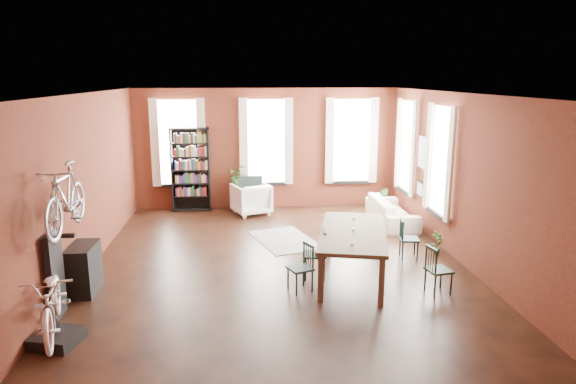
{
  "coord_description": "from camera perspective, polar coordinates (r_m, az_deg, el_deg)",
  "views": [
    {
      "loc": [
        -0.62,
        -9.14,
        3.5
      ],
      "look_at": [
        0.24,
        0.6,
        1.29
      ],
      "focal_mm": 32.0,
      "sensor_mm": 36.0,
      "label": 1
    }
  ],
  "objects": [
    {
      "name": "bike_trainer",
      "position": [
        7.77,
        -24.28,
        -14.6
      ],
      "size": [
        0.68,
        0.68,
        0.16
      ],
      "primitive_type": "cube",
      "rotation": [
        0.0,
        0.0,
        -0.27
      ],
      "color": "black",
      "rests_on": "ground"
    },
    {
      "name": "room",
      "position": [
        9.89,
        0.04,
        4.83
      ],
      "size": [
        9.0,
        9.04,
        3.22
      ],
      "color": "black",
      "rests_on": "ground"
    },
    {
      "name": "cream_sofa",
      "position": [
        12.66,
        11.49,
        -1.65
      ],
      "size": [
        0.61,
        2.08,
        0.81
      ],
      "primitive_type": "imported",
      "rotation": [
        0.0,
        0.0,
        1.57
      ],
      "color": "beige",
      "rests_on": "ground"
    },
    {
      "name": "dining_chair_c",
      "position": [
        8.85,
        16.41,
        -8.3
      ],
      "size": [
        0.43,
        0.43,
        0.8
      ],
      "primitive_type": "cube",
      "rotation": [
        0.0,
        0.0,
        1.76
      ],
      "color": "black",
      "rests_on": "ground"
    },
    {
      "name": "dining_chair_b",
      "position": [
        9.12,
        2.95,
        -6.91
      ],
      "size": [
        0.44,
        0.44,
        0.87
      ],
      "primitive_type": "cube",
      "rotation": [
        0.0,
        0.0,
        -1.67
      ],
      "color": "black",
      "rests_on": "ground"
    },
    {
      "name": "plant_on_stand",
      "position": [
        13.67,
        -5.52,
        1.52
      ],
      "size": [
        0.77,
        0.8,
        0.49
      ],
      "primitive_type": "imported",
      "rotation": [
        0.0,
        0.0,
        -0.4
      ],
      "color": "#325F26",
      "rests_on": "plant_stand"
    },
    {
      "name": "bike_wall_rack",
      "position": [
        8.35,
        -24.41,
        -8.41
      ],
      "size": [
        0.16,
        0.6,
        1.3
      ],
      "primitive_type": "cube",
      "color": "black",
      "rests_on": "ground"
    },
    {
      "name": "console_table",
      "position": [
        9.2,
        -21.74,
        -7.9
      ],
      "size": [
        0.4,
        0.8,
        0.8
      ],
      "primitive_type": "cube",
      "color": "black",
      "rests_on": "ground"
    },
    {
      "name": "plant_small",
      "position": [
        10.79,
        16.16,
        -6.22
      ],
      "size": [
        0.44,
        0.54,
        0.17
      ],
      "primitive_type": "imported",
      "rotation": [
        0.0,
        0.0,
        0.45
      ],
      "color": "#2B5321",
      "rests_on": "ground"
    },
    {
      "name": "bicycle_hung",
      "position": [
        7.88,
        -23.68,
        1.67
      ],
      "size": [
        0.47,
        1.0,
        1.66
      ],
      "primitive_type": "imported",
      "color": "#A5A8AD",
      "rests_on": "bike_wall_rack"
    },
    {
      "name": "bicycle_floor",
      "position": [
        7.42,
        -24.98,
        -8.03
      ],
      "size": [
        0.81,
        1.03,
        1.72
      ],
      "primitive_type": "imported",
      "rotation": [
        0.0,
        0.0,
        0.25
      ],
      "color": "silver",
      "rests_on": "bike_trainer"
    },
    {
      "name": "dining_table",
      "position": [
        9.25,
        7.16,
        -6.8
      ],
      "size": [
        1.65,
        2.66,
        0.84
      ],
      "primitive_type": "cube",
      "rotation": [
        0.0,
        0.0,
        -0.23
      ],
      "color": "brown",
      "rests_on": "ground"
    },
    {
      "name": "plant_stand",
      "position": [
        13.82,
        -5.57,
        -0.68
      ],
      "size": [
        0.36,
        0.36,
        0.61
      ],
      "primitive_type": "cube",
      "rotation": [
        0.0,
        0.0,
        0.23
      ],
      "color": "black",
      "rests_on": "ground"
    },
    {
      "name": "dining_chair_a",
      "position": [
        8.59,
        1.35,
        -8.44
      ],
      "size": [
        0.48,
        0.48,
        0.79
      ],
      "primitive_type": "cube",
      "rotation": [
        0.0,
        0.0,
        -1.17
      ],
      "color": "#1B3D3C",
      "rests_on": "ground"
    },
    {
      "name": "striped_rug",
      "position": [
        11.24,
        -0.34,
        -5.35
      ],
      "size": [
        1.6,
        2.04,
        0.01
      ],
      "primitive_type": "cube",
      "rotation": [
        0.0,
        0.0,
        0.31
      ],
      "color": "black",
      "rests_on": "ground"
    },
    {
      "name": "dining_chair_d",
      "position": [
        10.36,
        13.31,
        -5.09
      ],
      "size": [
        0.4,
        0.4,
        0.77
      ],
      "primitive_type": "cube",
      "rotation": [
        0.0,
        0.0,
        1.44
      ],
      "color": "#173232",
      "rests_on": "ground"
    },
    {
      "name": "bookshelf",
      "position": [
        13.72,
        -10.76,
        2.46
      ],
      "size": [
        1.0,
        0.32,
        2.2
      ],
      "primitive_type": "cube",
      "color": "black",
      "rests_on": "ground"
    },
    {
      "name": "white_armchair",
      "position": [
        13.27,
        -4.13,
        -0.6
      ],
      "size": [
        1.09,
        1.06,
        0.88
      ],
      "primitive_type": "imported",
      "rotation": [
        0.0,
        0.0,
        3.51
      ],
      "color": "white",
      "rests_on": "ground"
    },
    {
      "name": "plant_by_sofa",
      "position": [
        13.69,
        10.28,
        -1.64
      ],
      "size": [
        0.47,
        0.71,
        0.29
      ],
      "primitive_type": "imported",
      "rotation": [
        0.0,
        0.0,
        -0.18
      ],
      "color": "#265120",
      "rests_on": "ground"
    }
  ]
}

